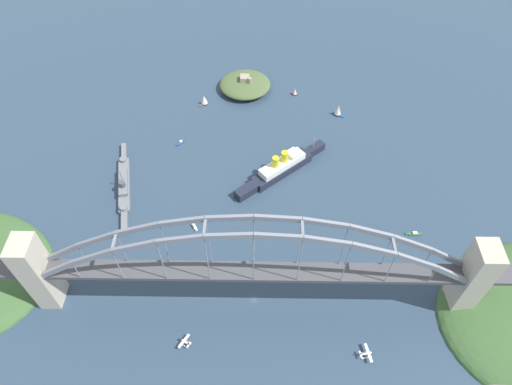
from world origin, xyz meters
TOP-DOWN VIEW (x-y plane):
  - ground_plane at (0.00, 0.00)m, footprint 1400.00×1400.00m
  - harbor_arch_bridge at (-0.00, 0.00)m, footprint 305.63×16.42m
  - ocean_liner at (18.86, 105.89)m, footprint 70.32×60.52m
  - naval_cruiser at (-97.63, 89.17)m, footprint 21.62×86.20m
  - fort_island_mid_harbor at (-11.91, 208.77)m, footprint 45.82×44.43m
  - seaplane_taxiing_near_bridge at (-38.98, -28.35)m, footprint 7.75×8.82m
  - seaplane_second_in_formation at (63.87, -33.45)m, footprint 8.44×11.00m
  - small_boat_0 at (68.48, 174.08)m, footprint 9.30×8.06m
  - small_boat_1 at (-61.89, 137.02)m, footprint 6.22×7.42m
  - small_boat_2 at (-42.29, 54.11)m, footprint 5.67×8.31m
  - small_boat_3 at (32.85, 201.13)m, footprint 6.41×4.71m
  - small_boat_4 at (-46.93, 186.96)m, footprint 8.89×8.55m
  - small_boat_5 at (108.10, 50.13)m, footprint 10.78×2.78m
  - channel_marker_buoy at (-21.56, 22.00)m, footprint 2.20×2.20m

SIDE VIEW (x-z plane):
  - ground_plane at x=0.00m, z-range 0.00..0.00m
  - small_boat_5 at x=108.10m, z-range -0.31..1.77m
  - small_boat_1 at x=-61.89m, z-range -0.30..1.93m
  - small_boat_2 at x=-42.29m, z-range -0.30..2.01m
  - channel_marker_buoy at x=-21.56m, z-range -0.26..2.49m
  - seaplane_taxiing_near_bridge at x=-38.98m, z-range -0.52..4.13m
  - seaplane_second_in_formation at x=63.87m, z-range -0.39..4.51m
  - naval_cruiser at x=-97.63m, z-range -5.52..11.11m
  - small_boat_3 at x=32.85m, z-range -0.24..6.93m
  - small_boat_4 at x=-46.93m, z-range -0.34..9.63m
  - fort_island_mid_harbor at x=-11.91m, z-range -2.18..12.28m
  - small_boat_0 at x=68.48m, z-range -0.43..11.05m
  - ocean_liner at x=18.86m, z-range -4.34..15.80m
  - harbor_arch_bridge at x=0.00m, z-range -6.20..72.13m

